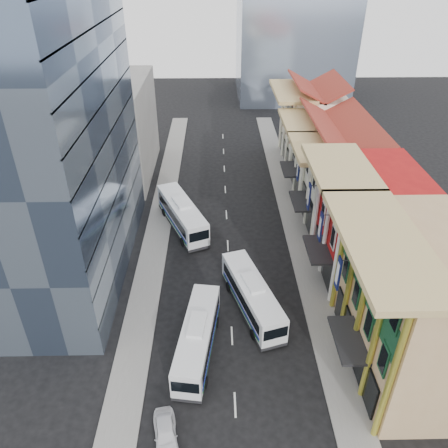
{
  "coord_description": "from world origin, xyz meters",
  "views": [
    {
      "loc": [
        -1.23,
        -19.64,
        29.35
      ],
      "look_at": [
        -0.51,
        18.78,
        5.03
      ],
      "focal_mm": 35.0,
      "sensor_mm": 36.0,
      "label": 1
    }
  ],
  "objects_px": {
    "office_tower": "(45,133)",
    "bus_right": "(252,295)",
    "bus_left_far": "(182,214)",
    "shophouse_tan": "(416,307)",
    "bus_left_near": "(198,337)",
    "sedan_left": "(166,433)"
  },
  "relations": [
    {
      "from": "bus_left_near",
      "to": "bus_left_far",
      "type": "xyz_separation_m",
      "value": [
        -2.53,
        19.84,
        0.19
      ]
    },
    {
      "from": "office_tower",
      "to": "bus_left_far",
      "type": "xyz_separation_m",
      "value": [
        11.5,
        7.1,
        -13.12
      ]
    },
    {
      "from": "bus_left_far",
      "to": "sedan_left",
      "type": "distance_m",
      "value": 27.79
    },
    {
      "from": "bus_left_far",
      "to": "bus_left_near",
      "type": "bearing_deg",
      "value": -105.53
    },
    {
      "from": "shophouse_tan",
      "to": "bus_right",
      "type": "xyz_separation_m",
      "value": [
        -12.0,
        6.37,
        -4.26
      ]
    },
    {
      "from": "bus_right",
      "to": "sedan_left",
      "type": "bearing_deg",
      "value": -135.35
    },
    {
      "from": "bus_left_far",
      "to": "sedan_left",
      "type": "height_order",
      "value": "bus_left_far"
    },
    {
      "from": "bus_left_near",
      "to": "sedan_left",
      "type": "distance_m",
      "value": 8.23
    },
    {
      "from": "sedan_left",
      "to": "bus_right",
      "type": "bearing_deg",
      "value": 51.18
    },
    {
      "from": "bus_right",
      "to": "office_tower",
      "type": "bearing_deg",
      "value": 140.96
    },
    {
      "from": "shophouse_tan",
      "to": "office_tower",
      "type": "xyz_separation_m",
      "value": [
        -31.0,
        14.0,
        9.0
      ]
    },
    {
      "from": "office_tower",
      "to": "bus_left_far",
      "type": "relative_size",
      "value": 2.56
    },
    {
      "from": "sedan_left",
      "to": "shophouse_tan",
      "type": "bearing_deg",
      "value": 8.68
    },
    {
      "from": "bus_left_far",
      "to": "bus_right",
      "type": "relative_size",
      "value": 1.08
    },
    {
      "from": "office_tower",
      "to": "bus_left_far",
      "type": "bearing_deg",
      "value": 31.7
    },
    {
      "from": "shophouse_tan",
      "to": "bus_left_near",
      "type": "relative_size",
      "value": 1.33
    },
    {
      "from": "bus_right",
      "to": "sedan_left",
      "type": "xyz_separation_m",
      "value": [
        -6.98,
        -13.03,
        -1.07
      ]
    },
    {
      "from": "bus_left_near",
      "to": "bus_right",
      "type": "relative_size",
      "value": 0.97
    },
    {
      "from": "bus_right",
      "to": "bus_left_near",
      "type": "bearing_deg",
      "value": -151.39
    },
    {
      "from": "shophouse_tan",
      "to": "office_tower",
      "type": "distance_m",
      "value": 35.19
    },
    {
      "from": "shophouse_tan",
      "to": "bus_left_near",
      "type": "xyz_separation_m",
      "value": [
        -16.97,
        1.27,
        -4.31
      ]
    },
    {
      "from": "office_tower",
      "to": "bus_right",
      "type": "height_order",
      "value": "office_tower"
    }
  ]
}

